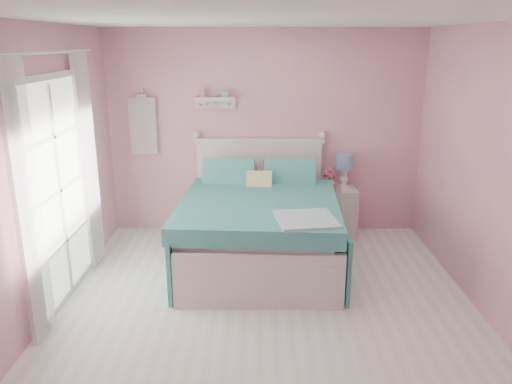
{
  "coord_description": "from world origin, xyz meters",
  "views": [
    {
      "loc": [
        -0.07,
        -4.1,
        2.43
      ],
      "look_at": [
        -0.11,
        1.2,
        0.83
      ],
      "focal_mm": 35.0,
      "sensor_mm": 36.0,
      "label": 1
    }
  ],
  "objects_px": {
    "table_lamp": "(344,164)",
    "teacup": "(337,189)",
    "vase": "(329,182)",
    "bed": "(259,228)",
    "nightstand": "(338,212)"
  },
  "relations": [
    {
      "from": "table_lamp",
      "to": "vase",
      "type": "bearing_deg",
      "value": -167.26
    },
    {
      "from": "table_lamp",
      "to": "nightstand",
      "type": "bearing_deg",
      "value": -129.12
    },
    {
      "from": "bed",
      "to": "vase",
      "type": "xyz_separation_m",
      "value": [
        0.9,
        0.87,
        0.3
      ]
    },
    {
      "from": "table_lamp",
      "to": "vase",
      "type": "height_order",
      "value": "table_lamp"
    },
    {
      "from": "bed",
      "to": "vase",
      "type": "relative_size",
      "value": 14.6
    },
    {
      "from": "teacup",
      "to": "vase",
      "type": "bearing_deg",
      "value": 110.23
    },
    {
      "from": "vase",
      "to": "bed",
      "type": "bearing_deg",
      "value": -135.8
    },
    {
      "from": "nightstand",
      "to": "vase",
      "type": "xyz_separation_m",
      "value": [
        -0.13,
        0.03,
        0.39
      ]
    },
    {
      "from": "vase",
      "to": "teacup",
      "type": "height_order",
      "value": "vase"
    },
    {
      "from": "bed",
      "to": "nightstand",
      "type": "distance_m",
      "value": 1.33
    },
    {
      "from": "bed",
      "to": "nightstand",
      "type": "bearing_deg",
      "value": 42.51
    },
    {
      "from": "table_lamp",
      "to": "teacup",
      "type": "relative_size",
      "value": 4.32
    },
    {
      "from": "bed",
      "to": "vase",
      "type": "distance_m",
      "value": 1.28
    },
    {
      "from": "vase",
      "to": "teacup",
      "type": "xyz_separation_m",
      "value": [
        0.07,
        -0.19,
        -0.04
      ]
    },
    {
      "from": "bed",
      "to": "nightstand",
      "type": "relative_size",
      "value": 3.45
    }
  ]
}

